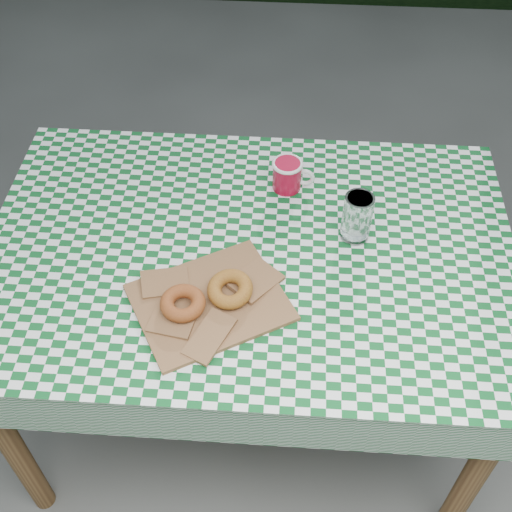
{
  "coord_description": "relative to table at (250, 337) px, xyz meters",
  "views": [
    {
      "loc": [
        0.22,
        -0.95,
        1.97
      ],
      "look_at": [
        0.15,
        0.09,
        0.79
      ],
      "focal_mm": 46.03,
      "sensor_mm": 36.0,
      "label": 1
    }
  ],
  "objects": [
    {
      "name": "paper_bag",
      "position": [
        -0.08,
        -0.18,
        0.39
      ],
      "size": [
        0.42,
        0.4,
        0.02
      ],
      "primitive_type": "cube",
      "rotation": [
        0.0,
        0.0,
        0.52
      ],
      "color": "brown",
      "rests_on": "tablecloth"
    },
    {
      "name": "tablecloth",
      "position": [
        0.0,
        0.0,
        0.38
      ],
      "size": [
        1.33,
        0.89,
        0.01
      ],
      "primitive_type": "cube",
      "rotation": [
        0.0,
        0.0,
        -0.0
      ],
      "color": "#0C501F",
      "rests_on": "table"
    },
    {
      "name": "table",
      "position": [
        0.0,
        0.0,
        0.0
      ],
      "size": [
        1.31,
        0.87,
        0.75
      ],
      "primitive_type": "cube",
      "rotation": [
        0.0,
        0.0,
        -0.0
      ],
      "color": "brown",
      "rests_on": "ground"
    },
    {
      "name": "coffee_mug",
      "position": [
        0.08,
        0.23,
        0.42
      ],
      "size": [
        0.17,
        0.17,
        0.09
      ],
      "primitive_type": null,
      "rotation": [
        0.0,
        0.0,
        -0.1
      ],
      "color": "#A30A26",
      "rests_on": "tablecloth"
    },
    {
      "name": "drinking_glass",
      "position": [
        0.26,
        0.06,
        0.45
      ],
      "size": [
        0.08,
        0.08,
        0.13
      ],
      "primitive_type": "cylinder",
      "rotation": [
        0.0,
        0.0,
        -0.05
      ],
      "color": "white",
      "rests_on": "tablecloth"
    },
    {
      "name": "bagel_back",
      "position": [
        -0.03,
        -0.16,
        0.42
      ],
      "size": [
        0.15,
        0.15,
        0.03
      ],
      "primitive_type": "torus",
      "rotation": [
        0.0,
        0.0,
        -0.59
      ],
      "color": "olive",
      "rests_on": "paper_bag"
    },
    {
      "name": "bagel_front",
      "position": [
        -0.13,
        -0.2,
        0.42
      ],
      "size": [
        0.11,
        0.11,
        0.03
      ],
      "primitive_type": "torus",
      "rotation": [
        0.0,
        0.0,
        0.06
      ],
      "color": "brown",
      "rests_on": "paper_bag"
    },
    {
      "name": "ground",
      "position": [
        -0.13,
        -0.14,
        -0.38
      ],
      "size": [
        60.0,
        60.0,
        0.0
      ],
      "primitive_type": "plane",
      "color": "#474843",
      "rests_on": "ground"
    }
  ]
}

